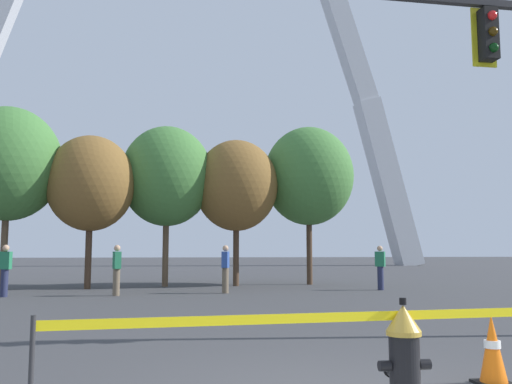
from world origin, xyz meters
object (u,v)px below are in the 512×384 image
at_px(pedestrian_walking_right, 225,268).
at_px(pedestrian_near_trees, 117,270).
at_px(fire_hydrant, 404,360).
at_px(pedestrian_walking_left, 380,267).
at_px(monument_arch, 182,38).
at_px(traffic_cone_by_hydrant, 492,350).
at_px(pedestrian_standing_center, 5,270).

xyz_separation_m(pedestrian_walking_right, pedestrian_near_trees, (-3.50, -0.46, 0.00)).
height_order(fire_hydrant, pedestrian_walking_right, pedestrian_walking_right).
bearing_deg(pedestrian_walking_left, fire_hydrant, -111.80).
bearing_deg(fire_hydrant, monument_arch, 90.59).
xyz_separation_m(fire_hydrant, pedestrian_walking_right, (0.05, 13.81, 0.35)).
relative_size(traffic_cone_by_hydrant, pedestrian_standing_center, 0.46).
height_order(fire_hydrant, monument_arch, monument_arch).
distance_m(pedestrian_standing_center, pedestrian_walking_right, 6.86).
distance_m(fire_hydrant, monument_arch, 51.17).
height_order(fire_hydrant, traffic_cone_by_hydrant, fire_hydrant).
bearing_deg(pedestrian_walking_right, pedestrian_near_trees, -172.51).
relative_size(monument_arch, pedestrian_walking_left, 31.37).
height_order(traffic_cone_by_hydrant, pedestrian_near_trees, pedestrian_near_trees).
height_order(traffic_cone_by_hydrant, pedestrian_standing_center, pedestrian_standing_center).
relative_size(traffic_cone_by_hydrant, pedestrian_walking_right, 0.46).
bearing_deg(monument_arch, pedestrian_walking_left, -79.05).
bearing_deg(pedestrian_near_trees, pedestrian_walking_right, 7.49).
height_order(traffic_cone_by_hydrant, pedestrian_walking_left, pedestrian_walking_left).
height_order(monument_arch, pedestrian_near_trees, monument_arch).
height_order(pedestrian_walking_left, pedestrian_walking_right, same).
height_order(fire_hydrant, pedestrian_near_trees, pedestrian_near_trees).
bearing_deg(pedestrian_standing_center, fire_hydrant, -63.20).
bearing_deg(pedestrian_standing_center, pedestrian_walking_left, 4.09).
xyz_separation_m(pedestrian_walking_left, pedestrian_near_trees, (-9.20, -1.02, 0.00)).
bearing_deg(pedestrian_walking_left, pedestrian_standing_center, -175.91).
height_order(traffic_cone_by_hydrant, pedestrian_walking_right, pedestrian_walking_right).
distance_m(fire_hydrant, traffic_cone_by_hydrant, 1.64).
distance_m(traffic_cone_by_hydrant, pedestrian_walking_left, 14.18).
distance_m(fire_hydrant, pedestrian_standing_center, 15.09).
relative_size(monument_arch, pedestrian_standing_center, 31.37).
bearing_deg(monument_arch, pedestrian_walking_right, -89.08).
xyz_separation_m(pedestrian_walking_left, pedestrian_walking_right, (-5.70, -0.56, 0.00)).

